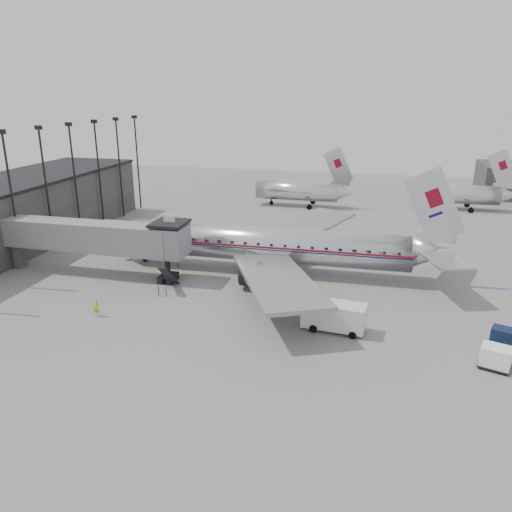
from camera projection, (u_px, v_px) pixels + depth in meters
The scene contains 12 objects.
ground at pixel (244, 303), 47.34m from camera, with size 160.00×160.00×0.00m, color slate.
terminal at pixel (6, 216), 63.04m from camera, with size 12.00×46.00×8.00m, color #373532.
apron_line at pixel (287, 283), 52.18m from camera, with size 0.15×60.00×0.01m, color gold.
jet_bridge at pixel (103, 238), 53.19m from camera, with size 21.00×6.20×7.10m.
floodlight_masts at pixel (61, 180), 62.92m from camera, with size 0.90×42.25×15.25m.
distant_aircraft_near at pixel (298, 190), 85.52m from camera, with size 16.39×3.20×10.26m.
distant_aircraft_mid at pixel (456, 193), 83.26m from camera, with size 16.39×3.20×10.26m.
airliner at pixel (273, 245), 54.47m from camera, with size 38.85×36.01×12.29m.
service_van at pixel (335, 316), 41.54m from camera, with size 5.41×2.55×2.46m.
baggage_cart_navy at pixel (503, 337), 39.22m from camera, with size 2.24×1.98×1.46m.
baggage_cart_white at pixel (496, 357), 35.99m from camera, with size 2.57×2.25×1.70m.
ramp_worker at pixel (96, 308), 44.31m from camera, with size 0.60×0.39×1.64m, color #BFCF18.
Camera 1 is at (11.56, -41.91, 19.30)m, focal length 35.00 mm.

